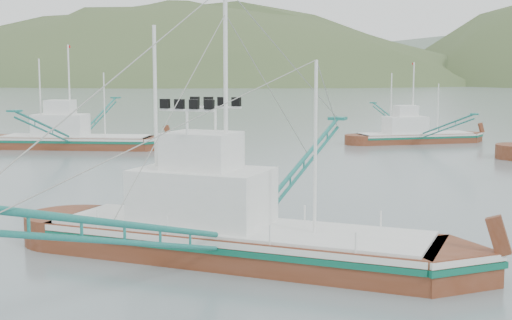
% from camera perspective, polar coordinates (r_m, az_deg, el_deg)
% --- Properties ---
extents(ground, '(1200.00, 1200.00, 0.00)m').
position_cam_1_polar(ground, '(32.47, -3.62, -6.87)').
color(ground, slate).
rests_on(ground, ground).
extents(main_boat, '(16.75, 30.06, 12.16)m').
position_cam_1_polar(main_boat, '(29.86, -1.90, -4.68)').
color(main_boat, '#602914').
rests_on(main_boat, ground).
extents(bg_boat_left, '(15.79, 27.19, 11.19)m').
position_cam_1_polar(bg_boat_left, '(74.01, -14.35, 2.47)').
color(bg_boat_left, '#602914').
rests_on(bg_boat_left, ground).
extents(bg_boat_far, '(16.61, 20.91, 9.38)m').
position_cam_1_polar(bg_boat_far, '(79.05, 12.63, 2.77)').
color(bg_boat_far, '#602914').
rests_on(bg_boat_far, ground).
extents(headland_left, '(448.00, 308.00, 210.00)m').
position_cam_1_polar(headland_left, '(434.02, -6.53, 6.16)').
color(headland_left, '#3F512A').
rests_on(headland_left, ground).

